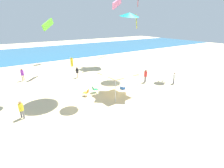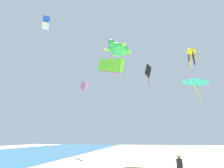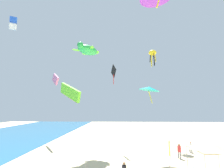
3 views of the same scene
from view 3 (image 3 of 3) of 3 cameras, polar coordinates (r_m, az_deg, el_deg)
canopy_tent at (r=19.13m, az=31.22°, el=-18.32°), size 3.54×3.56×2.88m
banner_flag at (r=14.18m, az=19.62°, el=-24.10°), size 0.36×0.06×3.94m
person_far_stroller at (r=27.56m, az=25.58°, el=-18.83°), size 0.38×0.38×1.59m
person_near_umbrella at (r=24.06m, az=22.28°, el=-20.35°), size 0.45×0.43×1.83m
kite_turtle_green at (r=28.56m, az=-8.55°, el=11.61°), size 4.95×4.74×1.91m
kite_parafoil_lime at (r=13.53m, az=-14.36°, el=-2.82°), size 2.32×2.29×1.83m
kite_box_blue at (r=26.90m, az=-31.05°, el=17.57°), size 1.25×1.18×1.91m
kite_octopus_yellow at (r=33.62m, az=13.89°, el=10.17°), size 1.47×1.47×3.27m
kite_diamond_black at (r=28.57m, az=0.54°, el=4.26°), size 2.33×1.02×3.59m
kite_parafoil_pink at (r=34.80m, az=-19.04°, el=1.60°), size 4.45×3.10×3.07m
kite_delta_teal at (r=22.45m, az=12.80°, el=-1.54°), size 3.36×3.39×2.39m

